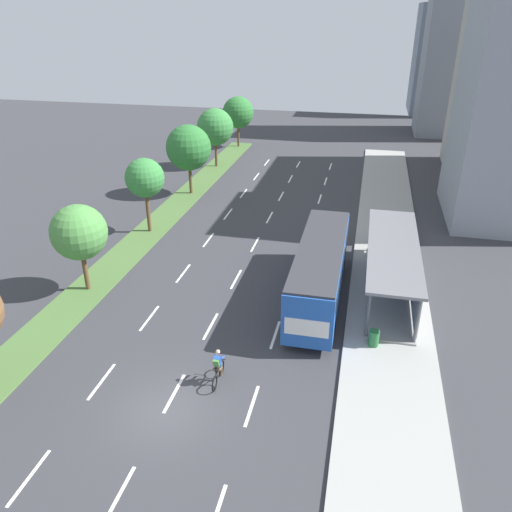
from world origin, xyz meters
The scene contains 17 objects.
ground_plane centered at (0.00, 0.00, 0.00)m, with size 140.00×140.00×0.00m, color #38383D.
median_strip centered at (-8.30, 20.00, 0.06)m, with size 2.60×52.00×0.12m, color #4C7038.
sidewalk_right centered at (9.25, 20.00, 0.07)m, with size 4.50×52.00×0.15m, color #9E9E99.
lane_divider_left centered at (-3.50, 16.99, 0.00)m, with size 0.14×44.97×0.01m.
lane_divider_center centered at (0.00, 16.99, 0.00)m, with size 0.14×44.97×0.01m.
lane_divider_right centered at (3.50, 16.99, 0.00)m, with size 0.14×44.97×0.01m.
bus_shelter centered at (9.53, 12.22, 1.87)m, with size 2.90×11.41×2.86m.
bus centered at (5.25, 10.55, 2.07)m, with size 2.54×11.29×3.37m.
cyclist centered at (1.68, 2.19, 0.79)m, with size 0.46×1.82×1.71m.
median_tree_second centered at (-8.30, 8.40, 3.77)m, with size 3.21×3.21×5.27m.
median_tree_third centered at (-8.25, 17.37, 4.24)m, with size 2.84×2.84×5.57m.
median_tree_fourth centered at (-8.11, 26.34, 4.27)m, with size 3.98×3.98×6.15m.
median_tree_fifth centered at (-8.41, 35.31, 4.24)m, with size 3.78×3.78×6.02m.
median_tree_farthest centered at (-8.30, 44.28, 4.14)m, with size 3.71×3.71×5.89m.
trash_bin centered at (8.45, 6.36, 0.57)m, with size 0.52×0.52×0.85m, color #286B38.
building_far_right centered at (18.82, 57.94, 10.82)m, with size 11.43×8.03×21.63m, color gray.
building_tall_right centered at (16.22, 74.42, 8.10)m, with size 6.31×11.14×16.20m, color slate.
Camera 1 is at (7.25, -14.70, 15.09)m, focal length 35.01 mm.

